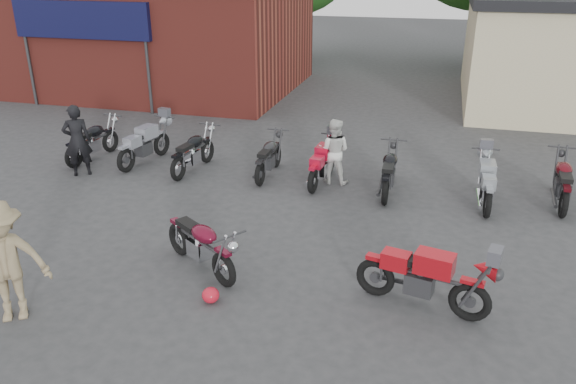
% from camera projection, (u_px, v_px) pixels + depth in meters
% --- Properties ---
extents(ground, '(90.00, 90.00, 0.00)m').
position_uv_depth(ground, '(239.00, 302.00, 8.65)').
color(ground, '#313134').
extents(brick_building, '(12.00, 8.00, 4.00)m').
position_uv_depth(brick_building, '(145.00, 36.00, 22.51)').
color(brick_building, maroon).
rests_on(brick_building, ground).
extents(vintage_motorcycle, '(1.93, 1.58, 1.10)m').
position_uv_depth(vintage_motorcycle, '(201.00, 241.00, 9.33)').
color(vintage_motorcycle, '#530A1C').
rests_on(vintage_motorcycle, ground).
extents(sportbike, '(2.08, 1.08, 1.15)m').
position_uv_depth(sportbike, '(425.00, 275.00, 8.30)').
color(sportbike, '#B10E17').
rests_on(sportbike, ground).
extents(helmet, '(0.35, 0.35, 0.25)m').
position_uv_depth(helmet, '(211.00, 295.00, 8.61)').
color(helmet, red).
rests_on(helmet, ground).
extents(person_dark, '(0.76, 0.71, 1.74)m').
position_uv_depth(person_dark, '(77.00, 140.00, 13.39)').
color(person_dark, black).
rests_on(person_dark, ground).
extents(person_light, '(0.77, 0.62, 1.54)m').
position_uv_depth(person_light, '(334.00, 151.00, 12.96)').
color(person_light, silver).
rests_on(person_light, ground).
extents(person_tan, '(1.39, 1.22, 1.86)m').
position_uv_depth(person_tan, '(4.00, 262.00, 7.94)').
color(person_tan, '#8B7756').
rests_on(person_tan, ground).
extents(row_bike_0, '(0.88, 1.97, 1.10)m').
position_uv_depth(row_bike_0, '(93.00, 139.00, 14.57)').
color(row_bike_0, black).
rests_on(row_bike_0, ground).
extents(row_bike_1, '(0.98, 2.05, 1.14)m').
position_uv_depth(row_bike_1, '(145.00, 142.00, 14.29)').
color(row_bike_1, gray).
rests_on(row_bike_1, ground).
extents(row_bike_2, '(0.85, 1.95, 1.10)m').
position_uv_depth(row_bike_2, '(193.00, 150.00, 13.77)').
color(row_bike_2, black).
rests_on(row_bike_2, ground).
extents(row_bike_3, '(0.61, 1.81, 1.04)m').
position_uv_depth(row_bike_3, '(269.00, 155.00, 13.47)').
color(row_bike_3, black).
rests_on(row_bike_3, ground).
extents(row_bike_4, '(0.76, 1.88, 1.06)m').
position_uv_depth(row_bike_4, '(322.00, 161.00, 13.06)').
color(row_bike_4, red).
rests_on(row_bike_4, ground).
extents(row_bike_5, '(0.65, 1.91, 1.10)m').
position_uv_depth(row_bike_5, '(389.00, 169.00, 12.49)').
color(row_bike_5, black).
rests_on(row_bike_5, ground).
extents(row_bike_6, '(0.67, 1.90, 1.09)m').
position_uv_depth(row_bike_6, '(486.00, 180.00, 11.91)').
color(row_bike_6, gray).
rests_on(row_bike_6, ground).
extents(row_bike_7, '(0.79, 1.99, 1.13)m').
position_uv_depth(row_bike_7, '(563.00, 179.00, 11.90)').
color(row_bike_7, '#480910').
rests_on(row_bike_7, ground).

